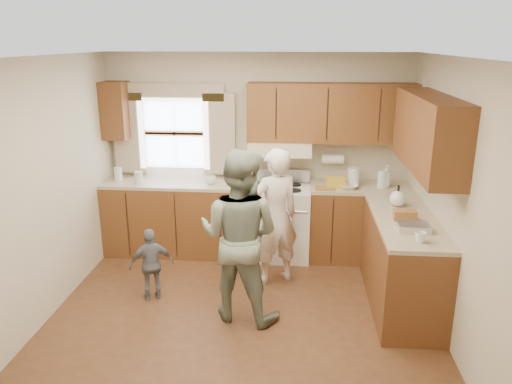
# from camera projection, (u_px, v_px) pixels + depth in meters

# --- Properties ---
(room) EXTENTS (3.80, 3.80, 3.80)m
(room) POSITION_uv_depth(u_px,v_px,m) (242.00, 194.00, 4.68)
(room) COLOR #4A2917
(room) RESTS_ON ground
(kitchen_fixtures) EXTENTS (3.80, 2.25, 2.15)m
(kitchen_fixtures) POSITION_uv_depth(u_px,v_px,m) (305.00, 202.00, 5.78)
(kitchen_fixtures) COLOR #44260E
(kitchen_fixtures) RESTS_ON ground
(stove) EXTENTS (0.76, 0.67, 1.07)m
(stove) POSITION_uv_depth(u_px,v_px,m) (279.00, 220.00, 6.25)
(stove) COLOR silver
(stove) RESTS_ON ground
(woman_left) EXTENTS (0.67, 0.59, 1.54)m
(woman_left) POSITION_uv_depth(u_px,v_px,m) (275.00, 217.00, 5.48)
(woman_left) COLOR silver
(woman_left) RESTS_ON ground
(woman_right) EXTENTS (0.97, 0.84, 1.69)m
(woman_right) POSITION_uv_depth(u_px,v_px,m) (239.00, 236.00, 4.75)
(woman_right) COLOR #23372A
(woman_right) RESTS_ON ground
(child) EXTENTS (0.50, 0.35, 0.78)m
(child) POSITION_uv_depth(u_px,v_px,m) (152.00, 264.00, 5.21)
(child) COLOR slate
(child) RESTS_ON ground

